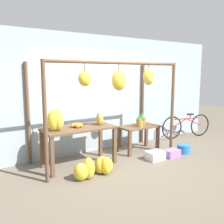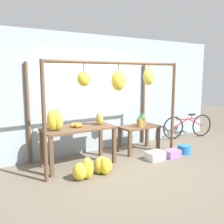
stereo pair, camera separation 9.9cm
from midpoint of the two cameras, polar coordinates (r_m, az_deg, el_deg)
The scene contains 15 objects.
ground_plane at distance 5.13m, azimuth 3.96°, elevation -12.95°, with size 20.00×20.00×0.00m, color #665B4C.
shop_wall_back at distance 6.03m, azimuth -4.18°, elevation 4.05°, with size 8.00×0.08×2.80m.
stall_awning at distance 5.19m, azimuth 1.21°, elevation 5.13°, with size 3.14×1.25×2.13m.
display_table_main at distance 5.19m, azimuth -7.11°, elevation -4.88°, with size 1.47×0.68×0.81m.
display_table_side at distance 6.15m, azimuth 6.67°, elevation -4.39°, with size 0.97×0.53×0.63m.
banana_pile_on_table at distance 4.90m, azimuth -12.27°, elevation -1.75°, with size 0.35×0.31×0.43m.
orange_pile at distance 5.15m, azimuth -7.59°, elevation -3.00°, with size 0.23×0.22×0.10m.
pineapple_cluster at distance 6.07m, azimuth 7.20°, elevation -2.06°, with size 0.34×0.28×0.32m.
banana_pile_ground_left at distance 4.62m, azimuth -5.88°, elevation -13.04°, with size 0.46×0.33×0.40m.
banana_pile_ground_right at distance 4.89m, azimuth -1.48°, elevation -12.07°, with size 0.40×0.46×0.34m.
fruit_crate_white at distance 5.70m, azimuth 10.34°, elevation -9.79°, with size 0.39×0.29×0.19m.
blue_bucket at distance 6.31m, azimuth 16.61°, elevation -8.12°, with size 0.31×0.31×0.20m.
parked_bicycle at distance 7.75m, azimuth 17.31°, elevation -3.10°, with size 1.65×0.38×0.71m.
papaya_pile at distance 5.37m, azimuth -2.31°, elevation -1.67°, with size 0.25×0.28×0.27m.
fruit_crate_purple at distance 5.95m, azimuth 14.03°, elevation -9.20°, with size 0.35×0.26×0.17m.
Camera 2 is at (-2.78, -3.86, 1.90)m, focal length 40.00 mm.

